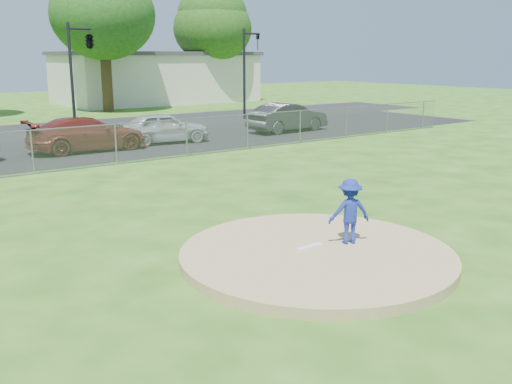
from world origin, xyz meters
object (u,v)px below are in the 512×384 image
(traffic_signal_center, at_px, (88,43))
(commercial_building, at_px, (156,77))
(parked_car_pearl, at_px, (163,128))
(tree_far_right, at_px, (213,18))
(parked_car_darkred, at_px, (88,134))
(tree_right, at_px, (102,1))
(pitcher, at_px, (350,211))
(parked_car_charcoal, at_px, (288,117))
(traffic_signal_right, at_px, (247,65))

(traffic_signal_center, bearing_deg, commercial_building, 53.06)
(commercial_building, relative_size, parked_car_pearl, 3.92)
(tree_far_right, xyz_separation_m, traffic_signal_center, (-16.03, -13.00, -2.45))
(traffic_signal_center, xyz_separation_m, parked_car_darkred, (-2.68, -6.37, -3.88))
(tree_right, relative_size, tree_far_right, 1.08)
(tree_far_right, xyz_separation_m, pitcher, (-19.16, -35.04, -6.19))
(tree_right, xyz_separation_m, parked_car_charcoal, (3.19, -16.49, -6.89))
(traffic_signal_right, relative_size, pitcher, 4.20)
(tree_far_right, distance_m, parked_car_charcoal, 21.92)
(tree_far_right, relative_size, parked_car_charcoal, 2.35)
(commercial_building, bearing_deg, parked_car_charcoal, -99.62)
(traffic_signal_center, bearing_deg, parked_car_darkred, -112.79)
(tree_far_right, distance_m, traffic_signal_right, 14.69)
(parked_car_charcoal, bearing_deg, traffic_signal_center, 48.44)
(traffic_signal_center, height_order, traffic_signal_right, same)
(parked_car_pearl, bearing_deg, parked_car_darkred, 100.48)
(pitcher, height_order, parked_car_charcoal, pitcher)
(pitcher, bearing_deg, traffic_signal_right, -97.44)
(tree_far_right, distance_m, parked_car_darkred, 27.67)
(traffic_signal_right, relative_size, parked_car_pearl, 1.34)
(traffic_signal_right, xyz_separation_m, parked_car_darkred, (-12.94, -6.37, -2.64))
(tree_far_right, height_order, pitcher, tree_far_right)
(pitcher, relative_size, parked_car_pearl, 0.32)
(tree_far_right, relative_size, parked_car_darkred, 2.17)
(pitcher, bearing_deg, tree_far_right, -94.81)
(tree_right, bearing_deg, parked_car_pearl, -104.10)
(tree_right, height_order, traffic_signal_right, tree_right)
(traffic_signal_right, bearing_deg, parked_car_darkred, -153.79)
(traffic_signal_right, bearing_deg, tree_far_right, 66.09)
(tree_right, xyz_separation_m, parked_car_darkred, (-7.71, -16.37, -6.92))
(parked_car_pearl, bearing_deg, pitcher, 173.94)
(tree_right, distance_m, parked_car_darkred, 19.38)
(pitcher, bearing_deg, tree_right, -80.43)
(traffic_signal_right, distance_m, parked_car_darkred, 14.67)
(parked_car_pearl, bearing_deg, parked_car_charcoal, -83.54)
(pitcher, xyz_separation_m, parked_car_darkred, (0.45, 15.67, -0.14))
(commercial_building, xyz_separation_m, parked_car_charcoal, (-3.81, -22.49, -1.40))
(traffic_signal_center, xyz_separation_m, traffic_signal_right, (10.27, 0.00, -1.25))
(parked_car_pearl, relative_size, parked_car_charcoal, 0.92)
(tree_far_right, distance_m, traffic_signal_center, 20.78)
(parked_car_darkred, bearing_deg, traffic_signal_right, -62.13)
(commercial_building, height_order, parked_car_charcoal, commercial_building)
(tree_far_right, height_order, parked_car_pearl, tree_far_right)
(commercial_building, distance_m, pitcher, 40.97)
(tree_right, relative_size, pitcher, 8.72)
(tree_far_right, bearing_deg, traffic_signal_center, -140.96)
(pitcher, bearing_deg, traffic_signal_center, -74.22)
(traffic_signal_center, xyz_separation_m, parked_car_charcoal, (8.22, -6.49, -3.85))
(tree_right, height_order, parked_car_pearl, tree_right)
(pitcher, bearing_deg, parked_car_pearl, -80.63)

